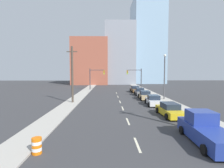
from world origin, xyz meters
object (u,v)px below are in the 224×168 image
Objects in this scene: sedan_tan at (145,95)px; sedan_brown at (135,89)px; traffic_signal_left at (94,76)px; sedan_white at (153,101)px; sedan_gray at (140,92)px; street_lamp at (165,73)px; sedan_yellow at (170,110)px; traffic_signal_right at (137,76)px; pickup_truck_blue at (205,130)px; utility_pole_left_mid at (72,74)px; traffic_barrel at (37,146)px.

sedan_brown is at bearing 92.24° from sedan_tan.
traffic_signal_left reaches higher than sedan_tan.
sedan_gray reaches higher than sedan_white.
street_lamp is at bearing -51.90° from traffic_signal_left.
sedan_yellow is 1.07× the size of sedan_white.
sedan_white is 5.48m from sedan_tan.
street_lamp is 1.71× the size of sedan_brown.
traffic_signal_right is at bearing 85.94° from sedan_yellow.
sedan_gray is at bearing 88.51° from sedan_yellow.
street_lamp is at bearing 73.21° from sedan_yellow.
utility_pole_left_mid is at bearing 130.43° from pickup_truck_blue.
traffic_signal_left is at bearing 123.68° from sedan_tan.
traffic_barrel is 24.73m from street_lamp.
utility_pole_left_mid is at bearing -141.73° from sedan_gray.
traffic_signal_right is 0.66× the size of utility_pole_left_mid.
utility_pole_left_mid is 1.11× the size of street_lamp.
sedan_brown is (0.02, 11.19, -0.01)m from sedan_tan.
sedan_yellow reaches higher than traffic_barrel.
sedan_yellow is (-3.05, -11.46, -3.93)m from street_lamp.
sedan_tan is (-3.28, 0.43, -3.89)m from street_lamp.
utility_pole_left_mid reaches higher than sedan_tan.
street_lamp is at bearing -83.48° from traffic_signal_right.
sedan_white is 1.06× the size of sedan_gray.
utility_pole_left_mid is at bearing -95.05° from traffic_signal_left.
sedan_tan is (-0.10, 19.02, -0.12)m from pickup_truck_blue.
sedan_gray is (10.73, 26.02, 0.21)m from traffic_barrel.
traffic_signal_right is 24.24m from utility_pole_left_mid.
traffic_barrel is at bearing -110.05° from sedan_brown.
traffic_barrel is at bearing -169.79° from pickup_truck_blue.
utility_pole_left_mid is at bearing 174.02° from sedan_white.
sedan_tan reaches higher than sedan_brown.
sedan_brown is (-3.25, 11.62, -3.90)m from street_lamp.
street_lamp is 12.68m from sedan_brown.
traffic_signal_left is 1.04× the size of pickup_truck_blue.
sedan_white reaches higher than traffic_barrel.
traffic_signal_left is 1.35× the size of sedan_gray.
pickup_truck_blue is at bearing -91.30° from sedan_brown.
street_lamp reaches higher than traffic_barrel.
traffic_signal_left is 1.28× the size of sedan_white.
traffic_barrel is at bearing -143.55° from sedan_yellow.
sedan_yellow is at bearing 38.32° from traffic_barrel.
sedan_gray is at bearing -96.16° from traffic_signal_right.
traffic_signal_left is 24.68m from sedan_white.
sedan_tan is (11.98, 3.50, -3.77)m from utility_pole_left_mid.
traffic_signal_left is 37.36m from traffic_barrel.
traffic_signal_left reaches higher than sedan_brown.
street_lamp reaches higher than sedan_yellow.
pickup_truck_blue is 24.57m from sedan_gray.
sedan_tan is at bearing 62.56° from traffic_barrel.
pickup_truck_blue is (10.73, 1.45, 0.34)m from traffic_barrel.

